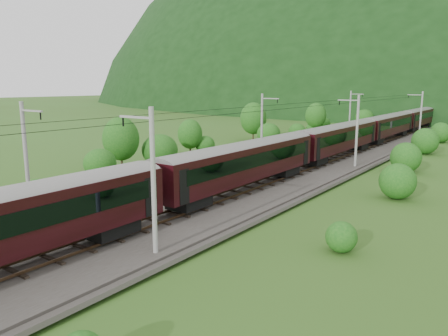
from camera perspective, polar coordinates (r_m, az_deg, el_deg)
The scene contains 14 objects.
ground at distance 29.41m, azimuth -17.64°, elevation -8.37°, with size 600.00×600.00×0.00m, color #35551A.
railbed at distance 35.89m, azimuth -4.76°, elevation -4.17°, with size 14.00×220.00×0.30m, color #38332D.
track_left at distance 37.39m, azimuth -7.57°, elevation -3.26°, with size 2.40×220.00×0.27m.
track_right at distance 34.37m, azimuth -1.71°, elevation -4.43°, with size 2.40×220.00×0.27m.
catenary_left at distance 56.40m, azimuth 5.02°, elevation 5.80°, with size 2.54×192.28×8.00m.
catenary_right at distance 51.26m, azimuth 16.90°, elevation 4.87°, with size 2.54×192.28×8.00m.
overhead_wires at distance 34.75m, azimuth -4.94°, elevation 6.97°, with size 4.83×198.00×0.03m.
mountain_ridge at distance 347.08m, azimuth 11.63°, elevation 9.07°, with size 336.00×280.00×132.00m, color black.
train at distance 56.53m, azimuth 14.65°, elevation 4.37°, with size 2.84×159.02×4.93m.
hazard_post_near at distance 53.50m, azimuth 9.73°, elevation 1.73°, with size 0.17×0.17×1.58m, color red.
hazard_post_far at distance 46.45m, azimuth 6.70°, elevation 0.27°, with size 0.14×0.14×1.31m, color red.
signal at distance 67.32m, azimuth 12.41°, elevation 3.76°, with size 0.21×0.21×1.89m.
vegetation_left at distance 49.43m, azimuth -11.45°, elevation 2.78°, with size 11.19×148.37×6.88m.
vegetation_right at distance 44.25m, azimuth 20.28°, elevation -0.27°, with size 7.05×105.09×3.23m.
Camera 1 is at (22.59, -16.29, 9.42)m, focal length 35.00 mm.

